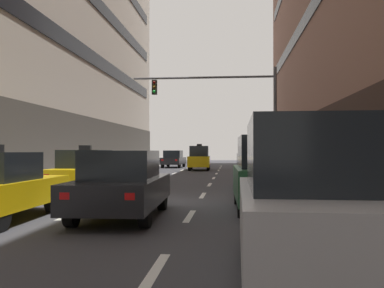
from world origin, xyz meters
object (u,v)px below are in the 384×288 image
car_parked_0 (311,201)px  car_parked_1 (267,173)px  taxi_driving_4 (86,171)px  traffic_signal_0 (231,103)px  car_driving_1 (122,185)px  taxi_driving_2 (199,158)px  car_parked_2 (255,172)px  car_driving_0 (173,159)px

car_parked_0 → car_parked_1: (-0.00, 6.46, 0.01)m
taxi_driving_4 → traffic_signal_0: bearing=50.6°
car_driving_1 → taxi_driving_2: taxi_driving_2 is taller
car_parked_2 → car_driving_1: bearing=-115.7°
taxi_driving_2 → car_parked_1: size_ratio=1.00×
car_driving_0 → car_driving_1: car_driving_0 is taller
taxi_driving_4 → car_parked_0: (6.92, -10.91, 0.19)m
car_driving_1 → traffic_signal_0: bearing=78.2°
car_driving_0 → car_parked_2: bearing=-73.6°
traffic_signal_0 → car_driving_1: bearing=-101.8°
taxi_driving_4 → car_parked_0: size_ratio=1.06×
car_driving_0 → car_parked_1: bearing=-77.0°
car_parked_1 → traffic_signal_0: 12.16m
car_parked_0 → traffic_signal_0: 18.44m
car_parked_1 → car_parked_2: (0.00, 6.24, -0.27)m
car_driving_0 → traffic_signal_0: 19.19m
car_parked_2 → traffic_signal_0: bearing=100.7°
taxi_driving_2 → car_parked_1: bearing=-81.1°
taxi_driving_2 → car_parked_2: bearing=-78.0°
taxi_driving_2 → car_parked_0: taxi_driving_2 is taller
car_driving_1 → car_parked_1: (3.80, 1.65, 0.21)m
car_parked_0 → car_parked_1: 6.46m
car_parked_2 → car_parked_1: bearing=-90.0°
car_driving_0 → traffic_signal_0: traffic_signal_0 is taller
car_parked_0 → car_driving_0: bearing=100.8°
taxi_driving_2 → taxi_driving_4: taxi_driving_2 is taller
car_driving_1 → car_parked_1: car_parked_1 is taller
car_driving_0 → taxi_driving_2: bearing=-60.3°
car_driving_0 → taxi_driving_2: size_ratio=1.06×
taxi_driving_4 → car_parked_2: taxi_driving_4 is taller
car_driving_1 → car_parked_2: bearing=64.3°
taxi_driving_2 → taxi_driving_4: bearing=-99.0°
car_driving_0 → car_driving_1: 31.35m
car_driving_0 → taxi_driving_2: 6.14m
car_parked_0 → car_parked_2: size_ratio=1.03×
car_driving_1 → taxi_driving_2: bearing=90.0°
taxi_driving_2 → car_driving_1: bearing=-90.0°
taxi_driving_4 → car_driving_0: bearing=89.8°
taxi_driving_4 → traffic_signal_0: size_ratio=0.57×
car_parked_1 → car_driving_0: bearing=103.0°
taxi_driving_2 → car_parked_2: (3.81, -17.98, -0.27)m
car_driving_0 → car_driving_1: bearing=-84.4°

